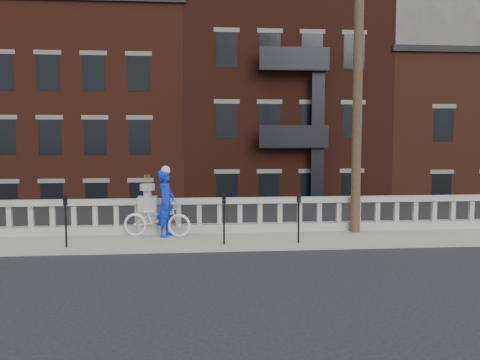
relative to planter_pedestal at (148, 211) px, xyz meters
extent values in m
plane|color=black|center=(0.00, -3.95, -0.83)|extent=(120.00, 120.00, 0.00)
cube|color=gray|center=(0.00, -0.95, -0.76)|extent=(32.00, 2.20, 0.15)
cube|color=gray|center=(0.00, 0.00, -0.56)|extent=(28.00, 0.34, 0.25)
cube|color=gray|center=(0.00, 0.00, 0.27)|extent=(28.00, 0.34, 0.16)
cube|color=gray|center=(0.00, 0.00, -0.13)|extent=(0.55, 0.55, 1.10)
cylinder|color=gray|center=(0.00, 0.00, 0.52)|extent=(0.24, 0.24, 0.20)
cylinder|color=gray|center=(0.00, 0.00, 0.70)|extent=(0.44, 0.44, 0.18)
cube|color=#605E59|center=(0.00, 0.35, -3.26)|extent=(36.00, 0.50, 5.15)
cube|color=black|center=(0.00, 22.00, -6.08)|extent=(80.00, 44.00, 0.50)
cube|color=#595651|center=(-2.00, 4.50, -3.83)|extent=(16.00, 7.00, 4.00)
cube|color=#595651|center=(22.00, 29.00, 3.17)|extent=(14.00, 14.00, 18.00)
cube|color=#471E14|center=(-4.00, 16.00, 1.17)|extent=(10.00, 14.00, 14.00)
cube|color=black|center=(-4.00, 16.00, 8.32)|extent=(10.30, 14.30, 0.30)
cube|color=#3A1710|center=(6.00, 16.00, 1.92)|extent=(10.00, 14.00, 15.50)
cube|color=black|center=(6.00, 16.00, 9.82)|extent=(10.30, 14.30, 0.30)
cube|color=#4E2417|center=(16.00, 16.00, 0.17)|extent=(10.00, 14.00, 12.00)
cube|color=black|center=(16.00, 16.00, 6.32)|extent=(10.30, 14.30, 0.30)
cylinder|color=#422D1E|center=(6.20, -0.35, 4.32)|extent=(0.28, 0.28, 10.00)
cylinder|color=black|center=(-1.96, -1.80, -0.13)|extent=(0.05, 0.05, 1.10)
cube|color=black|center=(-1.96, -1.80, 0.55)|extent=(0.10, 0.08, 0.26)
cube|color=black|center=(-1.96, -1.85, 0.59)|extent=(0.06, 0.01, 0.08)
cylinder|color=black|center=(2.14, -1.80, -0.13)|extent=(0.05, 0.05, 1.10)
cube|color=black|center=(2.14, -1.80, 0.55)|extent=(0.10, 0.08, 0.26)
cube|color=black|center=(2.14, -1.85, 0.59)|extent=(0.06, 0.01, 0.08)
cylinder|color=black|center=(4.16, -1.80, -0.13)|extent=(0.05, 0.05, 1.10)
cube|color=black|center=(4.16, -1.80, 0.55)|extent=(0.10, 0.08, 0.26)
cube|color=black|center=(4.16, -1.85, 0.59)|extent=(0.06, 0.01, 0.08)
imported|color=white|center=(0.30, -0.49, -0.17)|extent=(2.05, 1.03, 1.03)
imported|color=#0D27C9|center=(0.56, -0.51, 0.28)|extent=(0.66, 0.81, 1.93)
camera|label=1|loc=(1.22, -15.85, 2.25)|focal=40.00mm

